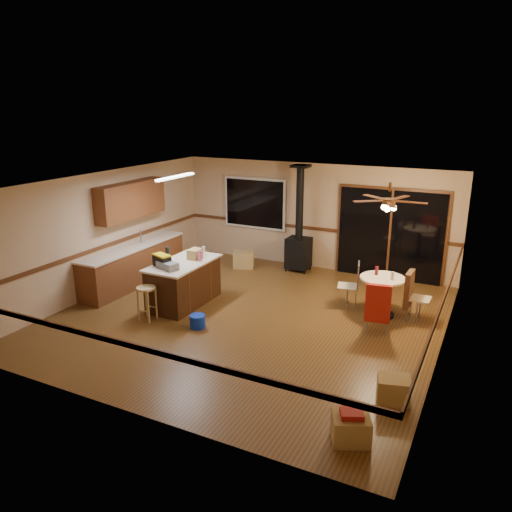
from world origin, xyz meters
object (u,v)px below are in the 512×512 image
Objects in this scene: toolbox_grey at (168,265)px; toolbox_black at (162,261)px; blue_bucket at (198,321)px; chair_left at (354,280)px; box_under_window at (244,260)px; chair_right at (410,290)px; kitchen_island at (184,283)px; bar_stool at (147,303)px; box_corner_b at (394,389)px; chair_near at (378,303)px; dining_table at (382,290)px; box_corner_a at (351,429)px; wood_stove at (299,242)px.

toolbox_black is (-0.18, 0.07, 0.04)m from toolbox_grey.
chair_left is (2.29, 2.19, 0.47)m from blue_bucket.
box_under_window is (-0.89, 3.52, 0.08)m from blue_bucket.
toolbox_grey is 0.86× the size of box_under_window.
chair_right reaches higher than box_under_window.
kitchen_island is 2.54× the size of bar_stool.
kitchen_island is at bearing 160.11° from box_corner_b.
box_corner_b is (4.62, -4.33, -0.02)m from box_under_window.
box_under_window is at bearing 104.23° from blue_bucket.
chair_near is at bearing 11.60° from toolbox_grey.
dining_table is 1.24× the size of chair_right.
box_corner_b is at bearing -19.89° from kitchen_island.
dining_table is 1.98× the size of box_corner_b.
toolbox_black is 0.54× the size of chair_right.
toolbox_black is 0.89m from bar_stool.
toolbox_black is at bearing -169.85° from chair_near.
chair_right is at bearing -3.59° from chair_left.
toolbox_grey reaches higher than chair_near.
bar_stool is 1.29× the size of chair_left.
toolbox_grey is at bearing -156.03° from dining_table.
chair_right is at bearing 31.91° from blue_bucket.
toolbox_black is 4.18m from chair_near.
bar_stool is 4.83m from box_corner_a.
dining_table is (2.46, -1.84, -0.20)m from wood_stove.
bar_stool is at bearing -153.23° from chair_right.
box_corner_a is at bearing -27.81° from toolbox_grey.
toolbox_grey is at bearing 73.88° from bar_stool.
box_under_window is (0.19, 3.07, -0.80)m from toolbox_black.
toolbox_black reaches higher than chair_right.
chair_left is at bearing 125.82° from chair_near.
box_corner_b reaches higher than blue_bucket.
dining_table reaches higher than box_corner_b.
toolbox_grey is at bearing 165.59° from box_corner_b.
box_under_window is (-1.32, -0.39, -0.53)m from wood_stove.
toolbox_black is 0.76× the size of box_under_window.
bar_stool is 0.95× the size of chair_near.
chair_right is (4.45, 2.25, 0.27)m from bar_stool.
box_under_window is at bearing 149.17° from chair_near.
blue_bucket is at bearing -22.68° from toolbox_black.
wood_stove is 5.83× the size of toolbox_grey.
kitchen_island is at bearing 86.56° from toolbox_grey.
box_under_window is at bearing 158.97° from dining_table.
chair_near reaches higher than bar_stool.
chair_near is at bearing 17.86° from bar_stool.
chair_left is at bearing 176.41° from chair_right.
box_under_window is (-0.02, 2.66, -0.25)m from kitchen_island.
bar_stool is 4.51m from dining_table.
toolbox_grey is 0.20m from toolbox_black.
box_corner_b is (4.60, -1.66, -0.28)m from kitchen_island.
blue_bucket is at bearing -136.29° from chair_left.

